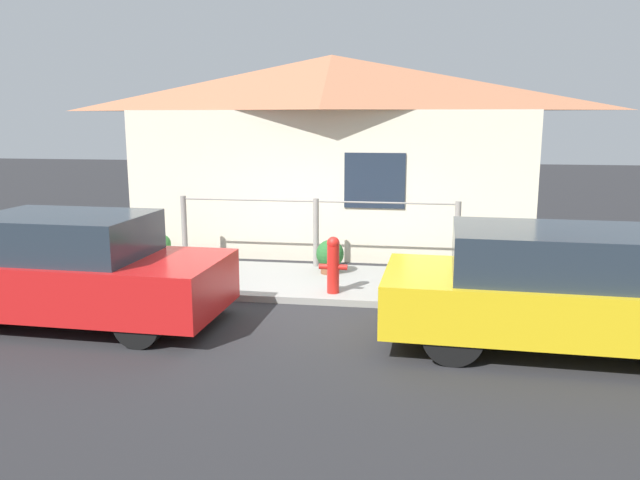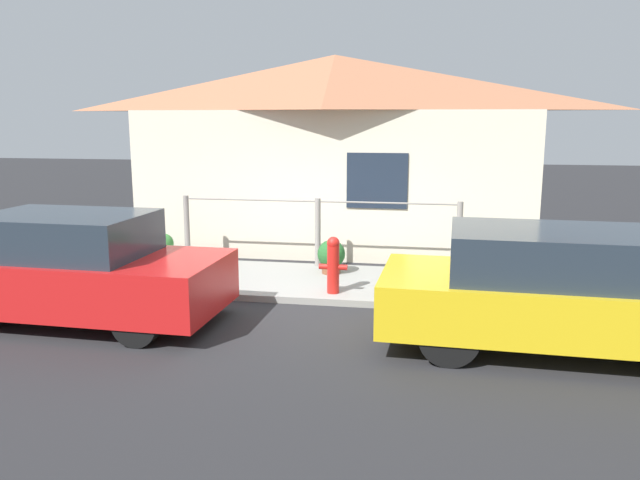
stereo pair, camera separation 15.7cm
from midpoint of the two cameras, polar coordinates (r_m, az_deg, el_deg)
name	(u,v)px [view 1 (the left image)]	position (r m, az deg, el deg)	size (l,w,h in m)	color
ground_plane	(293,304)	(9.06, -2.98, -5.89)	(60.00, 60.00, 0.00)	#262628
sidewalk	(306,282)	(10.07, -1.69, -3.85)	(24.00, 2.16, 0.10)	gray
house	(331,95)	(12.37, 0.61, 13.12)	(8.00, 2.23, 3.85)	beige
fence	(316,229)	(10.81, -0.79, 1.00)	(4.90, 0.10, 1.19)	gray
car_left	(75,270)	(8.74, -21.96, -2.55)	(3.86, 1.79, 1.43)	red
car_right	(566,290)	(7.68, 21.05, -4.25)	(4.31, 1.90, 1.40)	gold
fire_hydrant	(333,264)	(9.16, 0.72, -2.18)	(0.42, 0.19, 0.85)	red
potted_plant_near_hydrant	(330,256)	(10.35, 0.48, -1.45)	(0.46, 0.46, 0.56)	brown
potted_plant_by_fence	(161,246)	(11.59, -14.74, -0.54)	(0.37, 0.37, 0.50)	#9E5638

